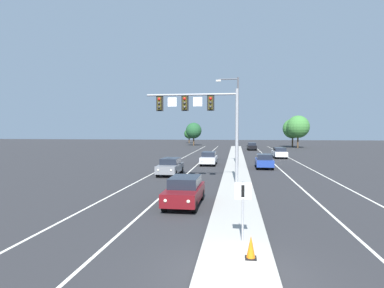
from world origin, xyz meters
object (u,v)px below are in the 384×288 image
object	(u,v)px
tree_far_left_c	(189,134)
tree_far_right_c	(293,129)
overhead_signal_mast	(204,113)
median_sign_post	(243,202)
car_oncoming_darkred	(185,191)
tree_far_left_b	(194,131)
tree_far_right_b	(298,127)
car_oncoming_grey	(170,166)
street_lamp_median	(236,116)
car_receding_blue	(264,161)
car_oncoming_silver	(209,158)
car_receding_white	(279,153)
traffic_cone_median_nose	(251,247)
car_receding_black	(252,146)

from	to	relation	value
tree_far_left_c	tree_far_right_c	bearing A→B (deg)	-36.44
overhead_signal_mast	tree_far_left_c	world-z (taller)	overhead_signal_mast
median_sign_post	car_oncoming_darkred	world-z (taller)	median_sign_post
tree_far_left_b	tree_far_left_c	bearing A→B (deg)	102.52
median_sign_post	tree_far_right_b	distance (m)	67.97
car_oncoming_grey	tree_far_left_c	bearing A→B (deg)	96.98
street_lamp_median	tree_far_right_b	distance (m)	43.87
car_receding_blue	tree_far_right_b	size ratio (longest dim) A/B	0.59
car_oncoming_silver	overhead_signal_mast	bearing A→B (deg)	-86.64
street_lamp_median	car_oncoming_grey	world-z (taller)	street_lamp_median
tree_far_left_c	tree_far_left_b	bearing A→B (deg)	-77.48
car_receding_white	car_receding_blue	bearing A→B (deg)	-104.07
median_sign_post	car_receding_blue	size ratio (longest dim) A/B	0.49
car_oncoming_silver	car_receding_white	distance (m)	14.73
car_receding_white	tree_far_right_b	xyz separation A→B (m)	(7.89, 28.49, 4.17)
car_receding_white	tree_far_left_b	bearing A→B (deg)	115.86
overhead_signal_mast	car_receding_white	size ratio (longest dim) A/B	1.60
traffic_cone_median_nose	car_receding_blue	bearing A→B (deg)	84.27
car_oncoming_grey	car_receding_white	bearing A→B (deg)	58.07
car_oncoming_grey	car_receding_blue	distance (m)	11.30
street_lamp_median	car_oncoming_grey	bearing A→B (deg)	-129.76
car_oncoming_grey	car_receding_black	xyz separation A→B (m)	(9.37, 38.99, 0.00)
car_oncoming_darkred	car_receding_blue	distance (m)	19.33
median_sign_post	car_receding_white	xyz separation A→B (m)	(6.23, 37.91, -0.77)
street_lamp_median	car_oncoming_silver	size ratio (longest dim) A/B	2.23
overhead_signal_mast	tree_far_right_c	distance (m)	59.49
car_oncoming_grey	tree_far_left_b	world-z (taller)	tree_far_left_b
overhead_signal_mast	car_receding_black	bearing A→B (deg)	82.56
car_oncoming_grey	tree_far_right_c	bearing A→B (deg)	69.21
car_oncoming_darkred	tree_far_right_c	size ratio (longest dim) A/B	0.64
median_sign_post	tree_far_right_c	bearing A→B (deg)	79.07
median_sign_post	street_lamp_median	bearing A→B (deg)	90.70
car_receding_black	tree_far_right_c	world-z (taller)	tree_far_right_c
street_lamp_median	tree_far_right_b	size ratio (longest dim) A/B	1.31
traffic_cone_median_nose	tree_far_left_c	size ratio (longest dim) A/B	0.16
tree_far_left_b	tree_far_right_c	size ratio (longest dim) A/B	0.89
car_receding_white	tree_far_left_b	size ratio (longest dim) A/B	0.72
car_oncoming_darkred	tree_far_left_c	xyz separation A→B (m)	(-12.28, 85.62, 2.21)
street_lamp_median	car_receding_black	bearing A→B (deg)	84.02
street_lamp_median	car_oncoming_darkred	size ratio (longest dim) A/B	2.23
car_oncoming_grey	car_oncoming_silver	bearing A→B (deg)	72.72
car_oncoming_darkred	car_oncoming_grey	distance (m)	12.25
median_sign_post	car_receding_black	distance (m)	56.78
car_oncoming_grey	tree_far_right_c	distance (m)	56.22
car_receding_blue	tree_far_right_c	xyz separation A→B (m)	(10.73, 45.85, 3.75)
car_oncoming_darkred	car_receding_blue	world-z (taller)	same
tree_far_left_c	street_lamp_median	bearing A→B (deg)	-77.23
median_sign_post	car_oncoming_darkred	size ratio (longest dim) A/B	0.49
car_oncoming_silver	tree_far_right_b	xyz separation A→B (m)	(17.63, 39.54, 4.17)
tree_far_right_c	car_oncoming_silver	bearing A→B (deg)	-111.51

